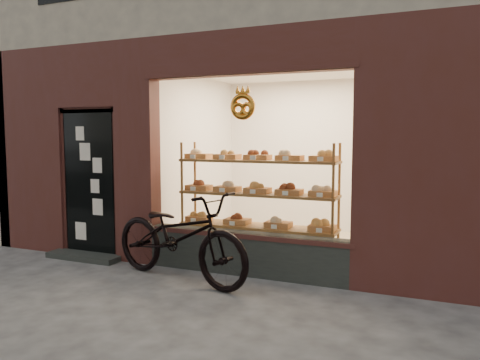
% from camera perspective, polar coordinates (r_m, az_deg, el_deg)
% --- Properties ---
extents(ground, '(90.00, 90.00, 0.00)m').
position_cam_1_polar(ground, '(4.67, -15.19, -17.34)').
color(ground, '#3C3C3C').
extents(display_shelf, '(2.20, 0.45, 1.70)m').
position_cam_1_polar(display_shelf, '(6.39, 2.15, -2.73)').
color(display_shelf, brown).
rests_on(display_shelf, ground).
extents(bicycle, '(2.25, 1.24, 1.12)m').
position_cam_1_polar(bicycle, '(5.85, -7.43, -6.77)').
color(bicycle, black).
rests_on(bicycle, ground).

